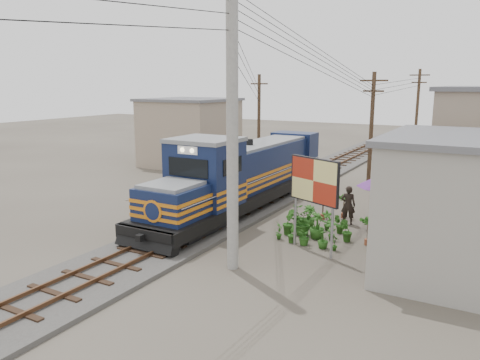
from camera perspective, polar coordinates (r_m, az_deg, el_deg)
The scene contains 14 objects.
ground at distance 18.96m, azimuth -9.37°, elevation -8.03°, with size 120.00×120.00×0.00m, color #473F35.
ballast at distance 27.11m, azimuth 3.94°, elevation -1.68°, with size 3.60×70.00×0.16m, color #595651.
track at distance 27.07m, azimuth 3.94°, elevation -1.31°, with size 1.15×70.00×0.12m.
locomotive at distance 23.85m, azimuth 0.51°, elevation 0.47°, with size 2.87×15.61×3.87m.
utility_pole_main at distance 15.50m, azimuth -0.95°, elevation 6.70°, with size 0.40×0.40×10.00m.
wooden_pole_mid at distance 28.77m, azimuth 15.70°, elevation 5.96°, with size 1.60×0.24×7.00m.
wooden_pole_far at distance 42.40m, azimuth 20.76°, elevation 7.72°, with size 1.60×0.24×7.50m.
wooden_pole_left at distance 35.86m, azimuth 2.32°, elevation 7.45°, with size 1.60×0.24×7.00m.
power_lines at distance 25.11m, azimuth 2.35°, elevation 14.48°, with size 9.65×19.00×3.30m.
shophouse_left at distance 36.85m, azimuth -6.11°, elevation 5.84°, with size 6.30×6.30×5.20m.
billboard at distance 17.71m, azimuth 9.02°, elevation -0.36°, with size 2.21×1.04×3.65m.
market_umbrella at distance 21.40m, azimuth 16.94°, elevation -0.11°, with size 2.83×2.83×2.45m.
vendor at distance 21.91m, azimuth 13.05°, elevation -3.00°, with size 0.66×0.43×1.81m, color black.
plant_nursery at distance 20.15m, azimuth 8.36°, elevation -5.35°, with size 3.19×3.04×1.11m.
Camera 1 is at (11.31, -13.82, 6.37)m, focal length 35.00 mm.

